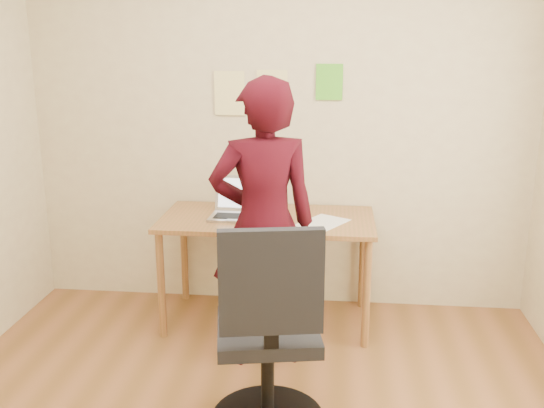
# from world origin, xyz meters

# --- Properties ---
(room) EXTENTS (3.58, 3.58, 2.78)m
(room) POSITION_xyz_m (0.00, 0.00, 1.35)
(room) COLOR brown
(room) RESTS_ON ground
(desk) EXTENTS (1.40, 0.70, 0.74)m
(desk) POSITION_xyz_m (-0.04, 1.38, 0.65)
(desk) COLOR #925E32
(desk) RESTS_ON ground
(laptop) EXTENTS (0.36, 0.32, 0.25)m
(laptop) POSITION_xyz_m (-0.24, 1.39, 0.79)
(laptop) COLOR #ACACB4
(laptop) RESTS_ON desk
(paper_sheet) EXTENTS (0.37, 0.41, 0.00)m
(paper_sheet) POSITION_xyz_m (0.33, 1.30, 0.74)
(paper_sheet) COLOR white
(paper_sheet) RESTS_ON desk
(phone) EXTENTS (0.10, 0.12, 0.01)m
(phone) POSITION_xyz_m (0.08, 1.20, 0.74)
(phone) COLOR black
(phone) RESTS_ON desk
(wall_note_left) EXTENTS (0.21, 0.00, 0.30)m
(wall_note_left) POSITION_xyz_m (-0.34, 1.74, 1.52)
(wall_note_left) COLOR #F1E590
(wall_note_left) RESTS_ON room
(wall_note_mid) EXTENTS (0.21, 0.00, 0.30)m
(wall_note_mid) POSITION_xyz_m (-0.05, 1.74, 1.53)
(wall_note_mid) COLOR #F1E590
(wall_note_mid) RESTS_ON room
(wall_note_right) EXTENTS (0.18, 0.00, 0.24)m
(wall_note_right) POSITION_xyz_m (0.34, 1.74, 1.60)
(wall_note_right) COLOR #56BE2A
(wall_note_right) RESTS_ON room
(office_chair) EXTENTS (0.57, 0.58, 1.10)m
(office_chair) POSITION_xyz_m (0.11, 0.16, 0.47)
(office_chair) COLOR black
(office_chair) RESTS_ON ground
(person) EXTENTS (0.70, 0.55, 1.69)m
(person) POSITION_xyz_m (-0.00, 0.87, 0.85)
(person) COLOR #33060E
(person) RESTS_ON ground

